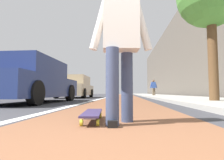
% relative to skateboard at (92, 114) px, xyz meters
% --- Properties ---
extents(ground_plane, '(80.00, 80.00, 0.00)m').
position_rel_skateboard_xyz_m(ground_plane, '(8.61, -0.25, -0.09)').
color(ground_plane, '#38383D').
extents(bike_lane_paint, '(56.00, 2.19, 0.00)m').
position_rel_skateboard_xyz_m(bike_lane_paint, '(22.61, -0.25, -0.09)').
color(bike_lane_paint, brown).
rests_on(bike_lane_paint, ground).
extents(lane_stripe_white, '(52.00, 0.16, 0.01)m').
position_rel_skateboard_xyz_m(lane_stripe_white, '(18.61, 1.00, -0.09)').
color(lane_stripe_white, silver).
rests_on(lane_stripe_white, ground).
extents(sidewalk_curb, '(52.00, 3.20, 0.11)m').
position_rel_skateboard_xyz_m(sidewalk_curb, '(16.61, -3.47, -0.04)').
color(sidewalk_curb, '#9E9B93').
rests_on(sidewalk_curb, ground).
extents(building_facade, '(40.00, 1.20, 8.20)m').
position_rel_skateboard_xyz_m(building_facade, '(20.61, -5.97, 4.01)').
color(building_facade, '#595249').
rests_on(building_facade, ground).
extents(skateboard, '(0.86, 0.28, 0.11)m').
position_rel_skateboard_xyz_m(skateboard, '(0.00, 0.00, 0.00)').
color(skateboard, yellow).
rests_on(skateboard, ground).
extents(skater_person, '(0.48, 0.72, 1.64)m').
position_rel_skateboard_xyz_m(skater_person, '(-0.15, -0.35, 0.84)').
color(skater_person, '#384260').
rests_on(skater_person, ground).
extents(parked_car_near, '(4.62, 1.96, 1.50)m').
position_rel_skateboard_xyz_m(parked_car_near, '(3.91, 2.81, 0.63)').
color(parked_car_near, navy).
rests_on(parked_car_near, ground).
extents(parked_car_mid, '(4.56, 2.01, 1.46)m').
position_rel_skateboard_xyz_m(parked_car_mid, '(10.04, 3.02, 0.60)').
color(parked_car_mid, tan).
rests_on(parked_car_mid, ground).
extents(traffic_light, '(0.33, 0.28, 4.42)m').
position_rel_skateboard_xyz_m(traffic_light, '(23.91, 1.40, 2.95)').
color(traffic_light, '#2D2D2D').
rests_on(traffic_light, ground).
extents(pedestrian_distant, '(0.42, 0.65, 1.49)m').
position_rel_skateboard_xyz_m(pedestrian_distant, '(14.32, -2.87, 0.76)').
color(pedestrian_distant, brown).
rests_on(pedestrian_distant, ground).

